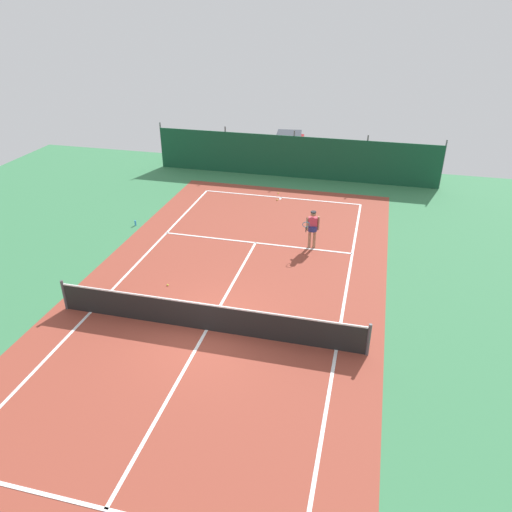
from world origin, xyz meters
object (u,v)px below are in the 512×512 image
(tennis_ball_near_player, at_px, (277,200))
(tennis_ball_by_sideline, at_px, (278,193))
(tennis_player, at_px, (312,227))
(water_bottle, at_px, (135,223))
(parked_car, at_px, (289,146))
(tennis_net, at_px, (206,317))
(tennis_ball_midcourt, at_px, (168,285))

(tennis_ball_near_player, relative_size, tennis_ball_by_sideline, 1.00)
(tennis_player, height_order, tennis_ball_near_player, tennis_player)
(tennis_player, bearing_deg, tennis_ball_by_sideline, -74.83)
(tennis_ball_by_sideline, bearing_deg, water_bottle, -134.84)
(tennis_player, relative_size, parked_car, 0.37)
(tennis_ball_near_player, distance_m, water_bottle, 7.34)
(tennis_player, height_order, water_bottle, tennis_player)
(tennis_net, bearing_deg, tennis_ball_near_player, 90.60)
(tennis_player, distance_m, tennis_ball_by_sideline, 6.50)
(parked_car, xyz_separation_m, water_bottle, (-4.91, -11.89, -0.72))
(tennis_net, height_order, tennis_ball_by_sideline, tennis_net)
(tennis_ball_near_player, height_order, parked_car, parked_car)
(tennis_net, relative_size, tennis_ball_by_sideline, 153.33)
(tennis_player, xyz_separation_m, tennis_ball_by_sideline, (-2.64, 5.86, -0.93))
(tennis_ball_near_player, bearing_deg, tennis_net, -89.40)
(tennis_ball_midcourt, bearing_deg, tennis_net, -44.18)
(tennis_ball_near_player, distance_m, tennis_ball_midcourt, 9.48)
(tennis_ball_midcourt, height_order, water_bottle, water_bottle)
(tennis_ball_midcourt, xyz_separation_m, parked_car, (1.36, 16.50, 0.81))
(tennis_player, bearing_deg, water_bottle, -10.99)
(tennis_ball_near_player, relative_size, parked_car, 0.02)
(parked_car, bearing_deg, tennis_ball_near_player, -90.60)
(tennis_ball_near_player, distance_m, parked_car, 7.35)
(tennis_ball_by_sideline, distance_m, water_bottle, 7.89)
(tennis_ball_near_player, height_order, water_bottle, water_bottle)
(tennis_ball_near_player, distance_m, tennis_ball_by_sideline, 0.98)
(parked_car, distance_m, water_bottle, 12.88)
(parked_car, bearing_deg, tennis_net, -94.04)
(tennis_ball_by_sideline, bearing_deg, tennis_ball_midcourt, -101.16)
(tennis_ball_near_player, xyz_separation_m, tennis_ball_midcourt, (-2.15, -9.23, 0.00))
(tennis_ball_by_sideline, xyz_separation_m, water_bottle, (-5.56, -5.59, 0.09))
(tennis_player, bearing_deg, tennis_ball_midcourt, 33.88)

